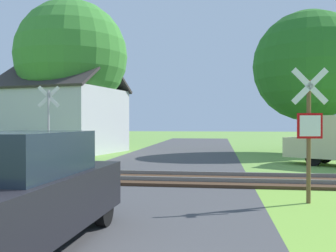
{
  "coord_description": "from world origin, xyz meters",
  "views": [
    {
      "loc": [
        2.31,
        -4.04,
        1.91
      ],
      "look_at": [
        0.5,
        9.25,
        1.8
      ],
      "focal_mm": 40.0,
      "sensor_mm": 36.0,
      "label": 1
    }
  ],
  "objects_px": {
    "crossing_sign_far": "(48,122)",
    "house": "(63,119)",
    "tree_left": "(72,56)",
    "tree_right": "(309,66)",
    "stop_sign_near": "(309,128)",
    "parked_car": "(28,190)"
  },
  "relations": [
    {
      "from": "house",
      "to": "tree_right",
      "type": "bearing_deg",
      "value": 15.92
    },
    {
      "from": "tree_right",
      "to": "parked_car",
      "type": "relative_size",
      "value": 2.18
    },
    {
      "from": "crossing_sign_far",
      "to": "tree_right",
      "type": "distance_m",
      "value": 16.21
    },
    {
      "from": "stop_sign_near",
      "to": "parked_car",
      "type": "relative_size",
      "value": 0.79
    },
    {
      "from": "crossing_sign_far",
      "to": "parked_car",
      "type": "distance_m",
      "value": 9.75
    },
    {
      "from": "stop_sign_near",
      "to": "tree_right",
      "type": "bearing_deg",
      "value": -111.09
    },
    {
      "from": "house",
      "to": "tree_left",
      "type": "height_order",
      "value": "tree_left"
    },
    {
      "from": "house",
      "to": "tree_left",
      "type": "xyz_separation_m",
      "value": [
        0.51,
        0.19,
        4.05
      ]
    },
    {
      "from": "crossing_sign_far",
      "to": "tree_left",
      "type": "distance_m",
      "value": 10.38
    },
    {
      "from": "stop_sign_near",
      "to": "house",
      "type": "xyz_separation_m",
      "value": [
        -12.1,
        13.82,
        0.39
      ]
    },
    {
      "from": "crossing_sign_far",
      "to": "tree_left",
      "type": "xyz_separation_m",
      "value": [
        -2.72,
        9.06,
        4.28
      ]
    },
    {
      "from": "crossing_sign_far",
      "to": "house",
      "type": "height_order",
      "value": "house"
    },
    {
      "from": "house",
      "to": "tree_right",
      "type": "relative_size",
      "value": 0.91
    },
    {
      "from": "stop_sign_near",
      "to": "tree_right",
      "type": "distance_m",
      "value": 15.77
    },
    {
      "from": "crossing_sign_far",
      "to": "house",
      "type": "xyz_separation_m",
      "value": [
        -3.22,
        8.86,
        0.23
      ]
    },
    {
      "from": "stop_sign_near",
      "to": "parked_car",
      "type": "xyz_separation_m",
      "value": [
        -4.97,
        -3.92,
        -0.9
      ]
    },
    {
      "from": "stop_sign_near",
      "to": "tree_left",
      "type": "height_order",
      "value": "tree_left"
    },
    {
      "from": "tree_right",
      "to": "house",
      "type": "bearing_deg",
      "value": -175.77
    },
    {
      "from": "house",
      "to": "stop_sign_near",
      "type": "bearing_deg",
      "value": -37.1
    },
    {
      "from": "crossing_sign_far",
      "to": "parked_car",
      "type": "bearing_deg",
      "value": -78.7
    },
    {
      "from": "stop_sign_near",
      "to": "tree_right",
      "type": "xyz_separation_m",
      "value": [
        3.4,
        14.96,
        3.64
      ]
    },
    {
      "from": "tree_left",
      "to": "tree_right",
      "type": "relative_size",
      "value": 1.11
    }
  ]
}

